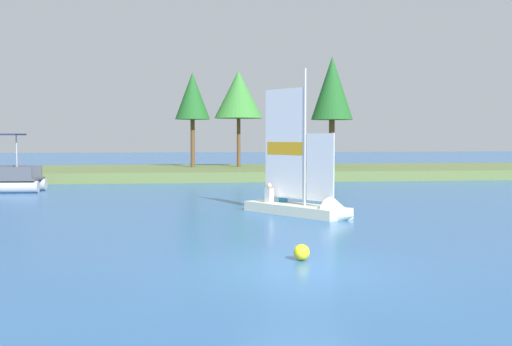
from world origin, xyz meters
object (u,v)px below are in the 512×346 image
(shoreline_tree_midleft, at_px, (192,97))
(sailboat, at_px, (311,204))
(channel_buoy, at_px, (302,252))
(shoreline_tree_centre, at_px, (239,95))
(shoreline_tree_midright, at_px, (332,89))

(shoreline_tree_midleft, relative_size, sailboat, 1.21)
(sailboat, height_order, channel_buoy, sailboat)
(channel_buoy, bearing_deg, shoreline_tree_midleft, 93.27)
(shoreline_tree_midleft, distance_m, sailboat, 24.03)
(channel_buoy, bearing_deg, sailboat, 76.42)
(shoreline_tree_centre, height_order, shoreline_tree_midright, shoreline_tree_midright)
(shoreline_tree_midright, relative_size, sailboat, 1.42)
(shoreline_tree_centre, relative_size, channel_buoy, 18.79)
(shoreline_tree_midleft, distance_m, shoreline_tree_midright, 9.95)
(shoreline_tree_midleft, height_order, sailboat, shoreline_tree_midleft)
(shoreline_tree_centre, bearing_deg, shoreline_tree_midright, -7.06)
(shoreline_tree_midleft, distance_m, channel_buoy, 31.38)
(channel_buoy, bearing_deg, shoreline_tree_midright, 74.83)
(shoreline_tree_midright, relative_size, channel_buoy, 21.52)
(sailboat, bearing_deg, channel_buoy, -48.85)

